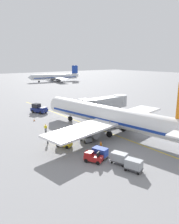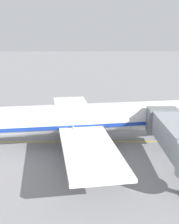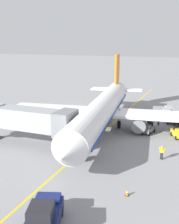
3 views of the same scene
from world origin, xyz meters
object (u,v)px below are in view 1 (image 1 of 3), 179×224
object	(u,v)px
baggage_tug_lead	(93,157)
baggage_tug_spare	(86,137)
pushback_tractor	(39,109)
ground_crew_wing_walker	(48,138)
baggage_cart_third_in_train	(134,164)
baggage_cart_front	(100,152)
safety_cone_nose_left	(34,120)
ground_crew_loader	(101,146)
baggage_cart_second_in_train	(119,157)
baggage_tug_trailing	(64,143)
jet_bridge	(105,103)
ground_crew_marshaller	(46,128)
distant_taxiing_airliner	(55,77)
parked_airliner	(110,116)

from	to	relation	value
baggage_tug_lead	baggage_tug_spare	xyz separation A→B (m)	(3.93, 6.77, 0.00)
pushback_tractor	ground_crew_wing_walker	distance (m)	22.67
baggage_tug_lead	baggage_cart_third_in_train	world-z (taller)	baggage_tug_lead
baggage_tug_lead	baggage_cart_front	size ratio (longest dim) A/B	0.93
baggage_tug_spare	safety_cone_nose_left	distance (m)	17.71
baggage_tug_spare	ground_crew_loader	xyz separation A→B (m)	(-0.77, -4.84, 0.24)
baggage_cart_second_in_train	baggage_tug_spare	bearing A→B (deg)	81.07
baggage_tug_trailing	jet_bridge	bearing A→B (deg)	28.62
ground_crew_wing_walker	safety_cone_nose_left	distance (m)	14.98
ground_crew_wing_walker	ground_crew_marshaller	xyz separation A→B (m)	(2.43, 5.41, 0.00)
baggage_tug_trailing	ground_crew_marshaller	world-z (taller)	ground_crew_marshaller
baggage_cart_front	ground_crew_loader	bearing A→B (deg)	45.96
baggage_tug_trailing	baggage_cart_front	distance (m)	7.13
distant_taxiing_airliner	baggage_tug_lead	bearing A→B (deg)	-117.23
ground_crew_wing_walker	ground_crew_loader	distance (m)	9.42
parked_airliner	baggage_tug_lead	bearing A→B (deg)	-143.77
baggage_cart_front	ground_crew_loader	size ratio (longest dim) A/B	1.76
ground_crew_loader	pushback_tractor	bearing A→B (deg)	82.89
pushback_tractor	ground_crew_marshaller	size ratio (longest dim) A/B	2.89
baggage_cart_second_in_train	parked_airliner	bearing A→B (deg)	51.89
jet_bridge	ground_crew_wing_walker	bearing A→B (deg)	-160.20
jet_bridge	pushback_tractor	distance (m)	18.02
jet_bridge	distant_taxiing_airliner	world-z (taller)	distant_taxiing_airliner
parked_airliner	baggage_cart_front	xyz separation A→B (m)	(-9.12, -7.56, -2.24)
ground_crew_wing_walker	safety_cone_nose_left	size ratio (longest dim) A/B	2.86
baggage_tug_spare	baggage_cart_second_in_train	xyz separation A→B (m)	(-1.48, -9.41, 0.24)
baggage_cart_second_in_train	ground_crew_loader	world-z (taller)	ground_crew_loader
ground_crew_wing_walker	baggage_cart_third_in_train	bearing A→B (deg)	-74.93
pushback_tractor	baggage_cart_second_in_train	bearing A→B (deg)	-97.34
baggage_cart_second_in_train	ground_crew_loader	xyz separation A→B (m)	(0.71, 4.57, 0.00)
ground_crew_wing_walker	ground_crew_loader	bearing A→B (deg)	-59.15
jet_bridge	safety_cone_nose_left	size ratio (longest dim) A/B	23.35
jet_bridge	ground_crew_loader	world-z (taller)	jet_bridge
baggage_cart_front	jet_bridge	bearing A→B (deg)	45.75
pushback_tractor	baggage_cart_second_in_train	xyz separation A→B (m)	(-4.34, -33.68, -0.15)
distant_taxiing_airliner	baggage_tug_spare	bearing A→B (deg)	-117.02
baggage_tug_lead	baggage_cart_third_in_train	distance (m)	5.72
baggage_cart_front	distant_taxiing_airliner	distance (m)	115.31
pushback_tractor	baggage_tug_trailing	distance (m)	24.95
ground_crew_marshaller	baggage_tug_lead	bearing A→B (deg)	-92.79
baggage_cart_third_in_train	distant_taxiing_airliner	bearing A→B (deg)	64.93
baggage_cart_front	baggage_cart_third_in_train	bearing A→B (deg)	-80.59
jet_bridge	baggage_cart_front	size ratio (longest dim) A/B	4.64
ground_crew_marshaller	distant_taxiing_airliner	world-z (taller)	distant_taxiing_airliner
baggage_cart_front	ground_crew_loader	xyz separation A→B (m)	(1.64, 1.69, 0.00)
jet_bridge	pushback_tractor	bearing A→B (deg)	128.55
baggage_tug_spare	baggage_cart_third_in_train	distance (m)	12.04
pushback_tractor	baggage_tug_lead	xyz separation A→B (m)	(-6.78, -31.04, -0.39)
baggage_cart_third_in_train	safety_cone_nose_left	size ratio (longest dim) A/B	5.04
distant_taxiing_airliner	baggage_cart_front	bearing A→B (deg)	-116.61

